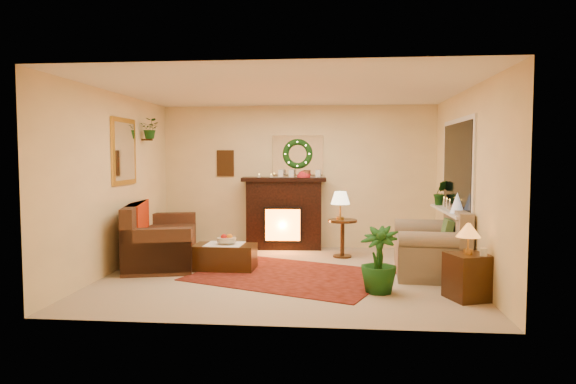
# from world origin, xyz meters

# --- Properties ---
(floor) EXTENTS (5.00, 5.00, 0.00)m
(floor) POSITION_xyz_m (0.00, 0.00, 0.00)
(floor) COLOR beige
(floor) RESTS_ON ground
(ceiling) EXTENTS (5.00, 5.00, 0.00)m
(ceiling) POSITION_xyz_m (0.00, 0.00, 2.60)
(ceiling) COLOR white
(ceiling) RESTS_ON ground
(wall_back) EXTENTS (5.00, 5.00, 0.00)m
(wall_back) POSITION_xyz_m (0.00, 2.25, 1.30)
(wall_back) COLOR #EFD88C
(wall_back) RESTS_ON ground
(wall_front) EXTENTS (5.00, 5.00, 0.00)m
(wall_front) POSITION_xyz_m (0.00, -2.25, 1.30)
(wall_front) COLOR #EFD88C
(wall_front) RESTS_ON ground
(wall_left) EXTENTS (4.50, 4.50, 0.00)m
(wall_left) POSITION_xyz_m (-2.50, 0.00, 1.30)
(wall_left) COLOR #EFD88C
(wall_left) RESTS_ON ground
(wall_right) EXTENTS (4.50, 4.50, 0.00)m
(wall_right) POSITION_xyz_m (2.50, 0.00, 1.30)
(wall_right) COLOR #EFD88C
(wall_right) RESTS_ON ground
(area_rug) EXTENTS (3.10, 2.74, 0.01)m
(area_rug) POSITION_xyz_m (0.08, -0.10, 0.01)
(area_rug) COLOR maroon
(area_rug) RESTS_ON floor
(sofa) EXTENTS (1.47, 2.37, 0.95)m
(sofa) POSITION_xyz_m (-2.04, 0.71, 0.43)
(sofa) COLOR #592C1F
(sofa) RESTS_ON floor
(red_throw) EXTENTS (0.83, 1.35, 0.02)m
(red_throw) POSITION_xyz_m (-2.07, 0.82, 0.46)
(red_throw) COLOR red
(red_throw) RESTS_ON sofa
(fireplace) EXTENTS (1.36, 0.51, 1.23)m
(fireplace) POSITION_xyz_m (-0.23, 2.03, 0.55)
(fireplace) COLOR black
(fireplace) RESTS_ON floor
(poinsettia) EXTENTS (0.24, 0.24, 0.24)m
(poinsettia) POSITION_xyz_m (0.13, 2.02, 1.30)
(poinsettia) COLOR red
(poinsettia) RESTS_ON fireplace
(mantel_candle_a) EXTENTS (0.06, 0.06, 0.17)m
(mantel_candle_a) POSITION_xyz_m (-0.68, 2.00, 1.26)
(mantel_candle_a) COLOR white
(mantel_candle_a) RESTS_ON fireplace
(mantel_candle_b) EXTENTS (0.05, 0.05, 0.16)m
(mantel_candle_b) POSITION_xyz_m (-0.46, 2.00, 1.26)
(mantel_candle_b) COLOR #F4E8CA
(mantel_candle_b) RESTS_ON fireplace
(mantel_mirror) EXTENTS (0.92, 0.02, 0.72)m
(mantel_mirror) POSITION_xyz_m (0.00, 2.23, 1.70)
(mantel_mirror) COLOR white
(mantel_mirror) RESTS_ON wall_back
(wreath) EXTENTS (0.55, 0.11, 0.55)m
(wreath) POSITION_xyz_m (0.00, 2.19, 1.72)
(wreath) COLOR #194719
(wreath) RESTS_ON wall_back
(wall_art) EXTENTS (0.32, 0.03, 0.48)m
(wall_art) POSITION_xyz_m (-1.35, 2.23, 1.55)
(wall_art) COLOR #381E11
(wall_art) RESTS_ON wall_back
(gold_mirror) EXTENTS (0.03, 0.84, 1.00)m
(gold_mirror) POSITION_xyz_m (-2.48, 0.30, 1.75)
(gold_mirror) COLOR gold
(gold_mirror) RESTS_ON wall_left
(hanging_plant) EXTENTS (0.33, 0.28, 0.36)m
(hanging_plant) POSITION_xyz_m (-2.34, 1.05, 1.97)
(hanging_plant) COLOR #194719
(hanging_plant) RESTS_ON wall_left
(loveseat) EXTENTS (1.06, 1.69, 0.94)m
(loveseat) POSITION_xyz_m (2.06, 0.33, 0.42)
(loveseat) COLOR gray
(loveseat) RESTS_ON floor
(window_frame) EXTENTS (0.03, 1.86, 1.36)m
(window_frame) POSITION_xyz_m (2.48, 0.55, 1.55)
(window_frame) COLOR white
(window_frame) RESTS_ON wall_right
(window_glass) EXTENTS (0.02, 1.70, 1.22)m
(window_glass) POSITION_xyz_m (2.47, 0.55, 1.55)
(window_glass) COLOR black
(window_glass) RESTS_ON wall_right
(window_sill) EXTENTS (0.22, 1.86, 0.04)m
(window_sill) POSITION_xyz_m (2.38, 0.55, 0.87)
(window_sill) COLOR white
(window_sill) RESTS_ON wall_right
(mini_tree) EXTENTS (0.19, 0.19, 0.28)m
(mini_tree) POSITION_xyz_m (2.38, 0.06, 1.04)
(mini_tree) COLOR silver
(mini_tree) RESTS_ON window_sill
(sill_plant) EXTENTS (0.28, 0.23, 0.52)m
(sill_plant) POSITION_xyz_m (2.38, 1.25, 1.08)
(sill_plant) COLOR black
(sill_plant) RESTS_ON window_sill
(side_table_round) EXTENTS (0.54, 0.54, 0.63)m
(side_table_round) POSITION_xyz_m (0.82, 1.32, 0.33)
(side_table_round) COLOR #4F3520
(side_table_round) RESTS_ON floor
(lamp_cream) EXTENTS (0.31, 0.31, 0.48)m
(lamp_cream) POSITION_xyz_m (0.78, 1.29, 0.88)
(lamp_cream) COLOR #FFF2C2
(lamp_cream) RESTS_ON side_table_round
(end_table_square) EXTENTS (0.56, 0.56, 0.54)m
(end_table_square) POSITION_xyz_m (2.26, -1.08, 0.27)
(end_table_square) COLOR #43251D
(end_table_square) RESTS_ON floor
(lamp_tiffany) EXTENTS (0.28, 0.28, 0.41)m
(lamp_tiffany) POSITION_xyz_m (2.24, -1.10, 0.74)
(lamp_tiffany) COLOR orange
(lamp_tiffany) RESTS_ON end_table_square
(coffee_table) EXTENTS (0.91, 0.52, 0.38)m
(coffee_table) POSITION_xyz_m (-0.93, 0.19, 0.21)
(coffee_table) COLOR #3C2317
(coffee_table) RESTS_ON floor
(fruit_bowl) EXTENTS (0.28, 0.28, 0.07)m
(fruit_bowl) POSITION_xyz_m (-0.89, 0.17, 0.45)
(fruit_bowl) COLOR beige
(fruit_bowl) RESTS_ON coffee_table
(floor_palm) EXTENTS (1.77, 1.77, 2.45)m
(floor_palm) POSITION_xyz_m (1.24, -0.88, 0.45)
(floor_palm) COLOR #1C4119
(floor_palm) RESTS_ON floor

